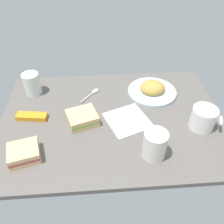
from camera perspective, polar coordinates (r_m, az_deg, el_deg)
name	(u,v)px	position (r cm, az deg, el deg)	size (l,w,h in cm)	color
tabletop	(112,119)	(95.40, 0.00, -1.80)	(90.00, 64.00, 2.00)	#5B5651
plate_of_food	(152,90)	(108.18, 9.84, 5.45)	(22.04, 22.04, 6.21)	silver
coffee_mug_black	(155,144)	(79.11, 10.45, -7.79)	(8.63, 10.09, 10.41)	silver
coffee_mug_milky	(203,118)	(94.44, 21.47, -1.36)	(11.89, 9.32, 8.79)	white
sandwich_main	(82,118)	(92.06, -7.30, -1.45)	(13.71, 13.01, 4.40)	#DBB77A
sandwich_side	(24,153)	(84.89, -20.80, -9.39)	(12.06, 11.34, 4.40)	#DBB77A
glass_of_milk	(32,85)	(111.26, -18.94, 6.35)	(7.43, 7.43, 9.79)	silver
spoon	(92,93)	(107.11, -4.85, 4.62)	(8.92, 10.61, 0.80)	silver
snack_bar	(32,116)	(99.16, -19.07, -1.03)	(12.16, 3.87, 2.00)	orange
paper_napkin	(128,120)	(93.62, 3.83, -1.98)	(15.70, 15.70, 0.30)	white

